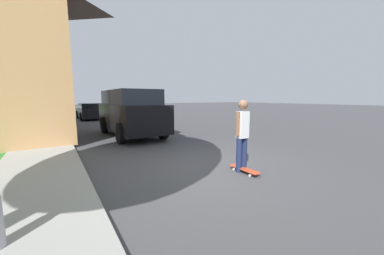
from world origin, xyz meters
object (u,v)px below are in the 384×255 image
car_down_street (91,111)px  skateboard (244,169)px  suv_parked (130,112)px  skateboarder (242,132)px

car_down_street → skateboard: size_ratio=5.64×
suv_parked → car_down_street: 9.91m
car_down_street → skateboard: 16.36m
skateboard → skateboarder: bearing=81.3°
skateboarder → skateboard: size_ratio=2.09×
skateboarder → skateboard: 0.87m
car_down_street → skateboarder: (0.99, -16.20, 0.31)m
suv_parked → skateboard: 6.54m
skateboarder → skateboard: skateboarder is taller
skateboarder → skateboard: (-0.02, -0.13, -0.86)m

